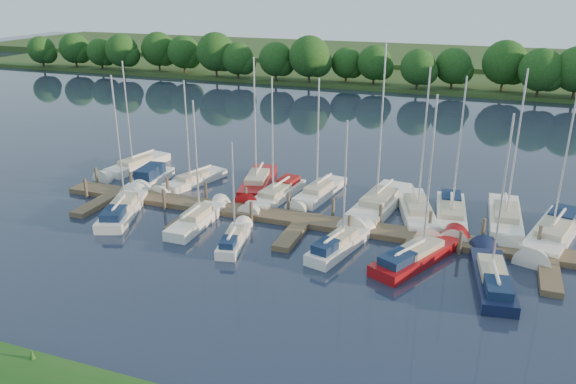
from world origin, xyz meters
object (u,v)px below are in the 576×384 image
(dock, at_px, (302,224))
(sailboat_n_5, at_px, (318,194))
(sailboat_s_2, at_px, (234,240))
(sailboat_n_0, at_px, (135,166))
(motorboat, at_px, (149,180))

(dock, relative_size, sailboat_n_5, 4.02)
(sailboat_n_5, relative_size, sailboat_s_2, 1.38)
(sailboat_n_0, height_order, motorboat, sailboat_n_0)
(sailboat_n_0, relative_size, sailboat_n_5, 1.03)
(dock, height_order, sailboat_n_5, sailboat_n_5)
(motorboat, height_order, sailboat_n_5, sailboat_n_5)
(dock, relative_size, sailboat_n_0, 3.91)
(motorboat, bearing_deg, sailboat_s_2, 140.84)
(sailboat_s_2, bearing_deg, motorboat, 133.82)
(dock, distance_m, sailboat_s_2, 5.36)
(dock, xyz_separation_m, sailboat_n_0, (-18.59, 6.86, 0.07))
(motorboat, relative_size, sailboat_n_5, 0.64)
(dock, distance_m, sailboat_n_5, 5.92)
(motorboat, height_order, sailboat_s_2, sailboat_s_2)
(motorboat, bearing_deg, sailboat_n_5, -176.42)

